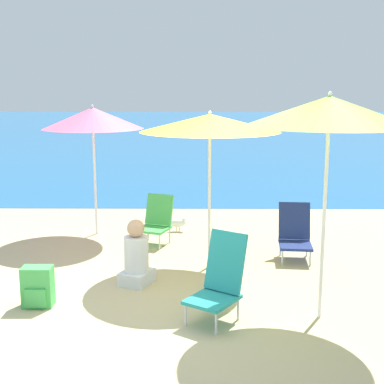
{
  "coord_description": "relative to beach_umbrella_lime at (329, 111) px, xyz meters",
  "views": [
    {
      "loc": [
        0.3,
        -5.44,
        2.33
      ],
      "look_at": [
        0.24,
        1.27,
        1.0
      ],
      "focal_mm": 50.0,
      "sensor_mm": 36.0,
      "label": 1
    }
  ],
  "objects": [
    {
      "name": "sea_water",
      "position": [
        -1.56,
        24.92,
        -2.09
      ],
      "size": [
        60.0,
        40.0,
        0.01
      ],
      "color": "#23669E",
      "rests_on": "ground"
    },
    {
      "name": "beach_umbrella_pink",
      "position": [
        -2.87,
        3.13,
        -0.25
      ],
      "size": [
        1.56,
        1.56,
        2.05
      ],
      "color": "white",
      "rests_on": "ground"
    },
    {
      "name": "person_seated_near",
      "position": [
        -1.98,
        0.92,
        -1.77
      ],
      "size": [
        0.45,
        0.48,
        0.79
      ],
      "rotation": [
        0.0,
        0.0,
        -0.43
      ],
      "color": "silver",
      "rests_on": "ground"
    },
    {
      "name": "beach_chair_navy",
      "position": [
        0.09,
        1.94,
        -1.74
      ],
      "size": [
        0.48,
        0.62,
        0.75
      ],
      "rotation": [
        0.0,
        0.0,
        -0.09
      ],
      "color": "silver",
      "rests_on": "ground"
    },
    {
      "name": "beach_chair_green",
      "position": [
        -1.87,
        2.62,
        -1.73
      ],
      "size": [
        0.58,
        0.64,
        0.73
      ],
      "rotation": [
        0.0,
        0.0,
        -0.35
      ],
      "color": "silver",
      "rests_on": "ground"
    },
    {
      "name": "ground_plane",
      "position": [
        -1.56,
        0.29,
        -2.1
      ],
      "size": [
        60.0,
        60.0,
        0.0
      ],
      "primitive_type": "plane",
      "color": "#C6B284"
    },
    {
      "name": "seagull",
      "position": [
        -1.56,
        3.3,
        -1.96
      ],
      "size": [
        0.27,
        0.11,
        0.23
      ],
      "color": "gold",
      "rests_on": "ground"
    },
    {
      "name": "backpack_green",
      "position": [
        -2.97,
        0.25,
        -1.88
      ],
      "size": [
        0.32,
        0.23,
        0.44
      ],
      "color": "#47B756",
      "rests_on": "ground"
    },
    {
      "name": "beach_umbrella_lime",
      "position": [
        0.0,
        0.0,
        0.0
      ],
      "size": [
        1.62,
        1.62,
        2.28
      ],
      "color": "white",
      "rests_on": "ground"
    },
    {
      "name": "beach_chair_teal",
      "position": [
        -1.03,
        -0.05,
        -1.67
      ],
      "size": [
        0.67,
        0.72,
        0.88
      ],
      "rotation": [
        0.0,
        0.0,
        -0.59
      ],
      "color": "silver",
      "rests_on": "ground"
    },
    {
      "name": "beach_umbrella_yellow",
      "position": [
        -1.1,
        1.54,
        -0.22
      ],
      "size": [
        1.77,
        1.77,
        2.03
      ],
      "color": "white",
      "rests_on": "ground"
    }
  ]
}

